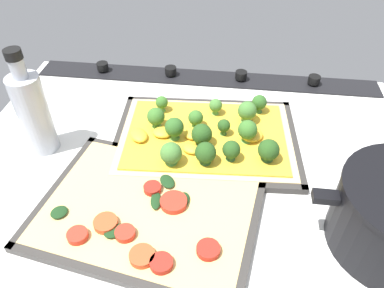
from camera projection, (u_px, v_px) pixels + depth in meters
ground_plane at (189, 177)px, 68.13cm from camera, size 85.70×70.90×3.00cm
stove_control_panel at (205, 77)px, 90.59cm from camera, size 82.27×7.00×2.60cm
baking_tray_front at (206, 140)px, 73.11cm from camera, size 36.97×27.71×1.30cm
broccoli_pizza at (207, 135)px, 71.36cm from camera, size 34.43×25.17×5.91cm
baking_tray_back at (149, 211)px, 59.95cm from camera, size 38.53×31.37×1.30cm
veggie_pizza_back at (148, 211)px, 59.06cm from camera, size 35.76×28.60×1.90cm
oil_bottle at (33, 112)px, 66.54cm from camera, size 5.68×5.68×20.63cm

